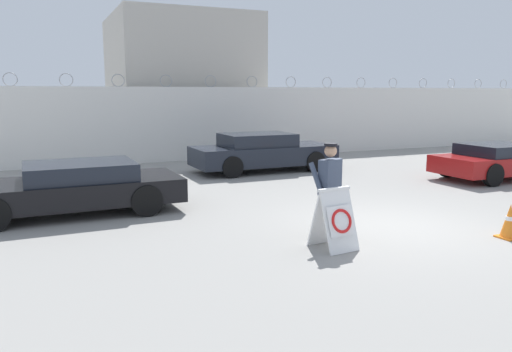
# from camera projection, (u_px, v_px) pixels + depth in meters

# --- Properties ---
(ground_plane) EXTENTS (90.00, 90.00, 0.00)m
(ground_plane) POSITION_uv_depth(u_px,v_px,m) (391.00, 227.00, 9.85)
(ground_plane) COLOR gray
(perimeter_wall) EXTENTS (36.00, 0.30, 3.28)m
(perimeter_wall) POSITION_uv_depth(u_px,v_px,m) (211.00, 123.00, 19.70)
(perimeter_wall) COLOR silver
(perimeter_wall) RESTS_ON ground_plane
(building_block) EXTENTS (6.04, 6.50, 6.04)m
(building_block) POSITION_uv_depth(u_px,v_px,m) (180.00, 84.00, 23.41)
(building_block) COLOR #B2ADA3
(building_block) RESTS_ON ground_plane
(barricade_sign) EXTENTS (0.67, 0.75, 1.05)m
(barricade_sign) POSITION_uv_depth(u_px,v_px,m) (335.00, 219.00, 8.38)
(barricade_sign) COLOR white
(barricade_sign) RESTS_ON ground_plane
(security_guard) EXTENTS (0.67, 0.36, 1.74)m
(security_guard) POSITION_uv_depth(u_px,v_px,m) (330.00, 186.00, 8.90)
(security_guard) COLOR #514C42
(security_guard) RESTS_ON ground_plane
(traffic_cone_near) EXTENTS (0.35, 0.35, 0.64)m
(traffic_cone_near) POSITION_uv_depth(u_px,v_px,m) (510.00, 221.00, 9.03)
(traffic_cone_near) COLOR orange
(traffic_cone_near) RESTS_ON ground_plane
(parked_car_front_coupe) EXTENTS (4.77, 2.09, 1.12)m
(parked_car_front_coupe) POSITION_uv_depth(u_px,v_px,m) (72.00, 187.00, 10.82)
(parked_car_front_coupe) COLOR black
(parked_car_front_coupe) RESTS_ON ground_plane
(parked_car_rear_sedan) EXTENTS (4.79, 2.00, 1.27)m
(parked_car_rear_sedan) POSITION_uv_depth(u_px,v_px,m) (262.00, 152.00, 16.71)
(parked_car_rear_sedan) COLOR black
(parked_car_rear_sedan) RESTS_ON ground_plane
(parked_car_far_side) EXTENTS (4.31, 1.91, 1.08)m
(parked_car_far_side) POSITION_uv_depth(u_px,v_px,m) (501.00, 160.00, 15.25)
(parked_car_far_side) COLOR black
(parked_car_far_side) RESTS_ON ground_plane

